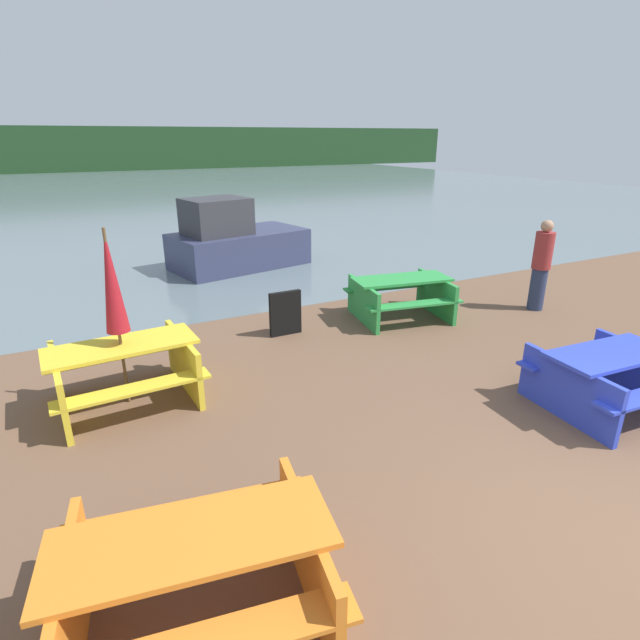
% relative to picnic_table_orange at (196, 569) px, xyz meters
% --- Properties ---
extents(water, '(60.00, 50.00, 0.00)m').
position_rel_picnic_table_orange_xyz_m(water, '(3.46, 30.79, -0.46)').
color(water, slate).
rests_on(water, ground_plane).
extents(far_treeline, '(80.00, 1.60, 4.00)m').
position_rel_picnic_table_orange_xyz_m(far_treeline, '(3.46, 50.79, 1.55)').
color(far_treeline, '#1E3D1E').
rests_on(far_treeline, water).
extents(picnic_table_orange, '(2.03, 1.66, 0.73)m').
position_rel_picnic_table_orange_xyz_m(picnic_table_orange, '(0.00, 0.00, 0.00)').
color(picnic_table_orange, orange).
rests_on(picnic_table_orange, ground_plane).
extents(picnic_table_blue, '(1.63, 1.49, 0.74)m').
position_rel_picnic_table_orange_xyz_m(picnic_table_blue, '(5.12, 0.59, -0.01)').
color(picnic_table_blue, blue).
rests_on(picnic_table_blue, ground_plane).
extents(picnic_table_yellow, '(1.82, 1.47, 0.78)m').
position_rel_picnic_table_orange_xyz_m(picnic_table_yellow, '(-0.02, 3.41, 0.01)').
color(picnic_table_yellow, yellow).
rests_on(picnic_table_yellow, ground_plane).
extents(picnic_table_green, '(1.95, 1.67, 0.75)m').
position_rel_picnic_table_orange_xyz_m(picnic_table_green, '(4.84, 4.38, 0.00)').
color(picnic_table_green, green).
rests_on(picnic_table_green, ground_plane).
extents(umbrella_crimson, '(0.27, 0.27, 2.19)m').
position_rel_picnic_table_orange_xyz_m(umbrella_crimson, '(-0.02, 3.41, 1.10)').
color(umbrella_crimson, brown).
rests_on(umbrella_crimson, ground_plane).
extents(boat, '(3.55, 2.36, 1.75)m').
position_rel_picnic_table_orange_xyz_m(boat, '(3.36, 9.38, 0.19)').
color(boat, '#333856').
rests_on(boat, water).
extents(person, '(0.34, 0.34, 1.71)m').
position_rel_picnic_table_orange_xyz_m(person, '(7.45, 3.59, 0.40)').
color(person, '#283351').
rests_on(person, ground_plane).
extents(signboard, '(0.55, 0.08, 0.75)m').
position_rel_picnic_table_orange_xyz_m(signboard, '(2.64, 4.58, -0.08)').
color(signboard, black).
rests_on(signboard, ground_plane).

